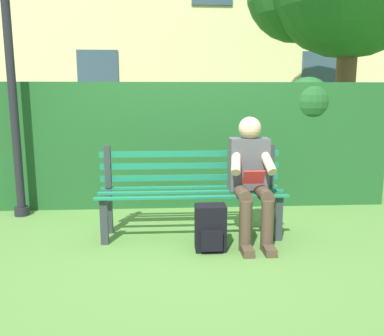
{
  "coord_description": "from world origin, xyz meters",
  "views": [
    {
      "loc": [
        0.23,
        3.82,
        1.4
      ],
      "look_at": [
        0.0,
        0.1,
        0.72
      ],
      "focal_mm": 37.26,
      "sensor_mm": 36.0,
      "label": 1
    }
  ],
  "objects_px": {
    "park_bench": "(191,190)",
    "backpack": "(210,228)",
    "person_seated": "(251,175)",
    "lamp_post": "(6,8)"
  },
  "relations": [
    {
      "from": "park_bench",
      "to": "backpack",
      "type": "distance_m",
      "value": 0.53
    },
    {
      "from": "park_bench",
      "to": "person_seated",
      "type": "distance_m",
      "value": 0.62
    },
    {
      "from": "park_bench",
      "to": "lamp_post",
      "type": "xyz_separation_m",
      "value": [
        1.96,
        -0.76,
        1.87
      ]
    },
    {
      "from": "person_seated",
      "to": "backpack",
      "type": "relative_size",
      "value": 2.83
    },
    {
      "from": "person_seated",
      "to": "lamp_post",
      "type": "xyz_separation_m",
      "value": [
        2.53,
        -0.94,
        1.69
      ]
    },
    {
      "from": "park_bench",
      "to": "person_seated",
      "type": "bearing_deg",
      "value": 162.49
    },
    {
      "from": "lamp_post",
      "to": "person_seated",
      "type": "bearing_deg",
      "value": 159.7
    },
    {
      "from": "park_bench",
      "to": "person_seated",
      "type": "height_order",
      "value": "person_seated"
    },
    {
      "from": "person_seated",
      "to": "backpack",
      "type": "bearing_deg",
      "value": 32.21
    },
    {
      "from": "park_bench",
      "to": "lamp_post",
      "type": "relative_size",
      "value": 0.51
    }
  ]
}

